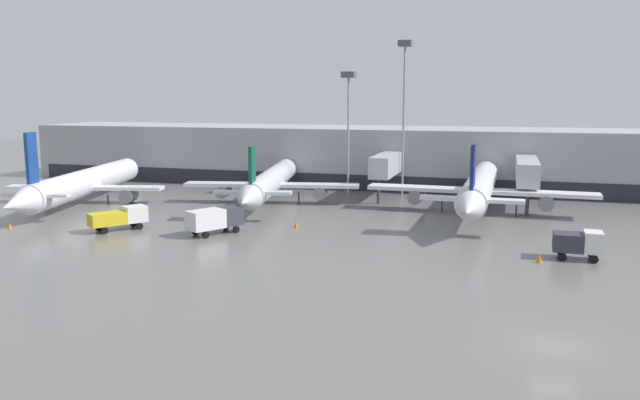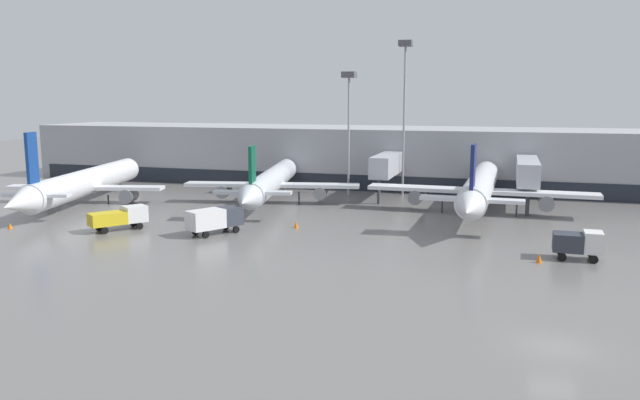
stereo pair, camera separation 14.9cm
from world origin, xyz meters
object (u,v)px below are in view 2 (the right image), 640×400
traffic_cone_3 (539,258)px  parked_jet_3 (85,183)px  service_truck_1 (215,218)px  service_truck_2 (578,243)px  service_truck_0 (120,217)px  traffic_cone_4 (10,226)px  apron_light_mast_0 (349,98)px  apron_light_mast_2 (405,77)px  parked_jet_2 (480,186)px  parked_jet_1 (272,181)px  traffic_cone_2 (296,225)px

traffic_cone_3 → parked_jet_3: bearing=165.0°
service_truck_1 → service_truck_2: (33.99, -0.30, -0.14)m
service_truck_0 → traffic_cone_3: (41.18, -1.28, -1.03)m
traffic_cone_4 → apron_light_mast_0: bearing=47.6°
parked_jet_3 → apron_light_mast_2: size_ratio=1.79×
parked_jet_2 → parked_jet_3: bearing=99.1°
parked_jet_1 → service_truck_1: size_ratio=6.05×
parked_jet_1 → traffic_cone_2: bearing=-161.4°
parked_jet_1 → traffic_cone_4: (-20.59, -23.07, -2.62)m
apron_light_mast_0 → service_truck_0: bearing=-121.0°
service_truck_2 → traffic_cone_2: bearing=170.1°
service_truck_0 → traffic_cone_3: bearing=-55.7°
traffic_cone_3 → apron_light_mast_0: apron_light_mast_0 is taller
service_truck_0 → apron_light_mast_2: bearing=-1.4°
traffic_cone_4 → apron_light_mast_0: (28.75, 31.43, 13.30)m
parked_jet_2 → apron_light_mast_2: size_ratio=1.78×
parked_jet_1 → parked_jet_2: parked_jet_2 is taller
apron_light_mast_0 → apron_light_mast_2: size_ratio=0.80×
traffic_cone_2 → service_truck_2: bearing=-11.5°
service_truck_2 → apron_light_mast_2: apron_light_mast_2 is taller
parked_jet_3 → traffic_cone_4: parked_jet_3 is taller
service_truck_1 → apron_light_mast_0: 30.91m
traffic_cone_3 → apron_light_mast_2: bearing=117.0°
parked_jet_1 → traffic_cone_3: (32.11, -21.61, -2.55)m
parked_jet_3 → traffic_cone_4: bearing=176.5°
traffic_cone_2 → traffic_cone_4: bearing=-162.6°
service_truck_0 → service_truck_1: bearing=-48.0°
parked_jet_3 → traffic_cone_2: (31.61, -7.32, -2.27)m
traffic_cone_4 → apron_light_mast_2: apron_light_mast_2 is taller
parked_jet_3 → service_truck_0: parked_jet_3 is taller
parked_jet_3 → service_truck_1: size_ratio=6.33×
parked_jet_2 → service_truck_2: parked_jet_2 is taller
traffic_cone_2 → traffic_cone_4: (-28.73, -9.01, -0.06)m
traffic_cone_2 → parked_jet_2: bearing=38.0°
parked_jet_3 → apron_light_mast_0: apron_light_mast_0 is taller
service_truck_2 → traffic_cone_2: size_ratio=5.47×
apron_light_mast_2 → traffic_cone_2: bearing=-105.6°
parked_jet_2 → traffic_cone_2: 23.22m
service_truck_0 → service_truck_1: size_ratio=0.97×
service_truck_0 → traffic_cone_2: (17.21, 6.28, -1.03)m
apron_light_mast_0 → parked_jet_3: bearing=-154.5°
traffic_cone_4 → service_truck_1: bearing=9.8°
service_truck_0 → apron_light_mast_0: 35.63m
service_truck_0 → service_truck_2: size_ratio=1.47×
parked_jet_3 → apron_light_mast_0: bearing=-78.0°
apron_light_mast_2 → apron_light_mast_0: bearing=-156.7°
traffic_cone_4 → apron_light_mast_2: bearing=43.9°
parked_jet_2 → traffic_cone_4: (-46.87, -23.20, -2.96)m
parked_jet_1 → service_truck_0: parked_jet_1 is taller
service_truck_1 → apron_light_mast_0: bearing=16.5°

